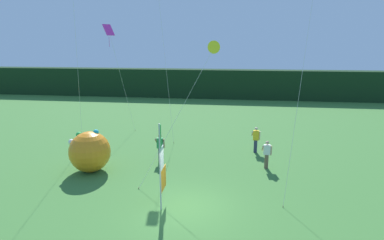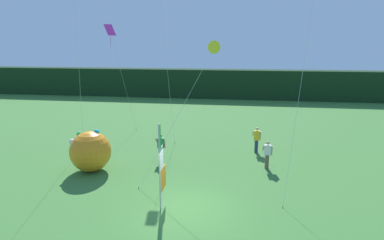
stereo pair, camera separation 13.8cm
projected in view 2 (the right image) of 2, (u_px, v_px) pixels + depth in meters
ground_plane at (184, 208)px, 14.02m from camera, size 120.00×120.00×0.00m
distant_treeline at (223, 84)px, 41.72m from camera, size 80.00×2.40×3.60m
banner_flag at (161, 167)px, 13.75m from camera, size 0.06×1.03×3.73m
person_near_banner at (257, 139)px, 20.91m from camera, size 0.55×0.48×1.66m
person_mid_field at (267, 154)px, 18.21m from camera, size 0.55×0.48×1.59m
person_far_left at (161, 147)px, 19.31m from camera, size 0.55×0.48×1.67m
inflatable_balloon at (90, 151)px, 17.82m from camera, size 2.22×2.22×2.30m
kite_magenta_diamond_0 at (111, 35)px, 23.36m from camera, size 1.52×2.12×8.14m
kite_yellow_delta_4 at (214, 48)px, 15.78m from camera, size 3.74×2.22×6.97m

